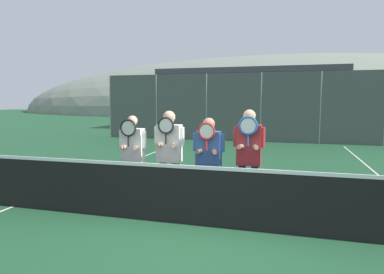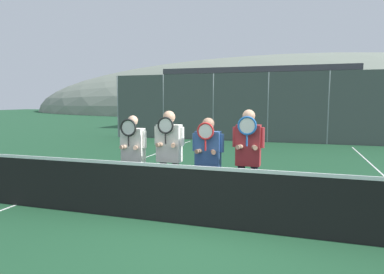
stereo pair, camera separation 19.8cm
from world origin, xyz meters
name	(u,v)px [view 1 (the left image)]	position (x,y,z in m)	size (l,w,h in m)	color
ground_plane	(201,226)	(0.00, 0.00, 0.00)	(120.00, 120.00, 0.00)	#1E4C2D
hill_distant	(281,112)	(0.00, 58.06, 0.00)	(98.26, 54.59, 19.11)	gray
clubhouse_building	(251,99)	(-1.34, 19.60, 2.10)	(12.40, 5.50, 4.16)	beige
fence_back	(261,107)	(0.00, 11.76, 1.68)	(16.37, 0.06, 3.36)	gray
tennis_net	(201,195)	(0.00, 0.00, 0.51)	(9.93, 0.09, 1.08)	gray
court_line_left_sideline	(98,174)	(-3.69, 3.00, 0.00)	(0.05, 16.00, 0.01)	white
player_leftmost	(133,153)	(-1.51, 0.67, 1.02)	(0.55, 0.34, 1.73)	#232838
player_center_left	(169,150)	(-0.81, 0.75, 1.09)	(0.58, 0.34, 1.82)	#56565B
player_center_right	(209,157)	(-0.04, 0.67, 1.02)	(0.57, 0.34, 1.71)	#56565B
player_rightmost	(249,153)	(0.66, 0.74, 1.10)	(0.55, 0.34, 1.86)	#232838
car_far_left	(188,118)	(-4.64, 14.93, 0.95)	(4.24, 1.95, 1.89)	#B2B7BC
car_left_of_center	(269,120)	(0.23, 14.83, 0.88)	(4.20, 2.02, 1.72)	#B2B7BC
car_center	(367,122)	(5.35, 15.05, 0.89)	(4.75, 2.01, 1.74)	navy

